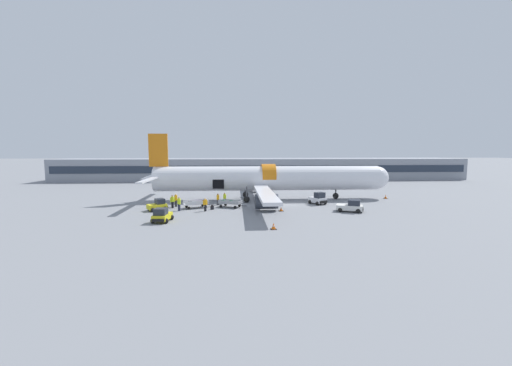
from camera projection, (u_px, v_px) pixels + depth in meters
The scene contains 19 objects.
ground_plane at pixel (288, 204), 45.38m from camera, with size 500.00×500.00×0.00m, color gray.
terminal_strip at pixel (263, 169), 84.12m from camera, with size 105.56×12.52×5.52m.
airplane at pixel (266, 179), 49.34m from camera, with size 39.23×35.53×10.30m.
baggage_tug_lead at pixel (351, 206), 39.95m from camera, with size 3.66×2.83×1.55m.
baggage_tug_mid at pixel (158, 206), 40.75m from camera, with size 2.79×2.58×1.53m.
baggage_tug_rear at pixel (162, 216), 34.33m from camera, with size 2.20×2.94×1.55m.
baggage_tug_spare at pixel (318, 199), 45.45m from camera, with size 2.59×2.83×1.76m.
baggage_cart_loading at pixel (197, 204), 42.50m from camera, with size 4.15×2.62×1.07m.
baggage_cart_queued at pixel (230, 204), 43.02m from camera, with size 3.93×2.62×0.98m.
ground_crew_loader_a at pixel (179, 203), 40.46m from camera, with size 0.57×0.62×1.85m.
ground_crew_loader_b at pixel (176, 200), 43.45m from camera, with size 0.43×0.63×1.84m.
ground_crew_driver at pixel (218, 199), 44.70m from camera, with size 0.44×0.58×1.67m.
ground_crew_supervisor at pixel (172, 201), 42.39m from camera, with size 0.62×0.51×1.79m.
ground_crew_helper at pixel (205, 204), 40.21m from camera, with size 0.60×0.51×1.74m.
ground_crew_marshal at pixel (225, 198), 45.65m from camera, with size 0.52×0.52×1.63m.
suitcase_on_tarmac_upright at pixel (212, 208), 41.40m from camera, with size 0.48×0.34×0.61m.
safety_cone_nose at pixel (386, 197), 50.63m from camera, with size 0.61×0.61×0.64m.
safety_cone_engine_left at pixel (274, 226), 31.12m from camera, with size 0.62×0.62×0.63m.
safety_cone_wingtip at pixel (281, 209), 40.38m from camera, with size 0.63×0.63×0.55m.
Camera 1 is at (-7.58, -44.39, 7.88)m, focal length 22.00 mm.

